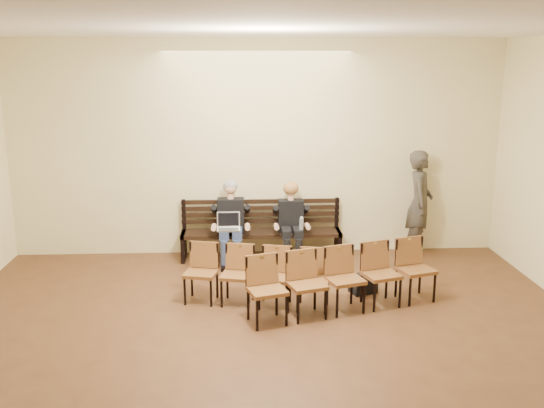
{
  "coord_description": "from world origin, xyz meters",
  "views": [
    {
      "loc": [
        -0.26,
        -4.79,
        3.19
      ],
      "look_at": [
        0.2,
        4.05,
        1.05
      ],
      "focal_mm": 40.0,
      "sensor_mm": 36.0,
      "label": 1
    }
  ],
  "objects_px": {
    "passerby": "(420,195)",
    "chair_row_back": "(345,280)",
    "laptop": "(228,230)",
    "chair_row_front": "(256,277)",
    "bench": "(261,245)",
    "seated_man": "(231,223)",
    "bag": "(363,284)",
    "water_bottle": "(301,231)",
    "seated_woman": "(291,225)"
  },
  "relations": [
    {
      "from": "bench",
      "to": "bag",
      "type": "distance_m",
      "value": 2.09
    },
    {
      "from": "passerby",
      "to": "chair_row_front",
      "type": "bearing_deg",
      "value": 144.02
    },
    {
      "from": "water_bottle",
      "to": "chair_row_back",
      "type": "height_order",
      "value": "chair_row_back"
    },
    {
      "from": "seated_man",
      "to": "water_bottle",
      "type": "relative_size",
      "value": 5.93
    },
    {
      "from": "bag",
      "to": "passerby",
      "type": "distance_m",
      "value": 2.27
    },
    {
      "from": "bench",
      "to": "laptop",
      "type": "xyz_separation_m",
      "value": [
        -0.52,
        -0.35,
        0.36
      ]
    },
    {
      "from": "water_bottle",
      "to": "passerby",
      "type": "distance_m",
      "value": 2.09
    },
    {
      "from": "bench",
      "to": "seated_man",
      "type": "height_order",
      "value": "seated_man"
    },
    {
      "from": "laptop",
      "to": "chair_row_back",
      "type": "height_order",
      "value": "chair_row_back"
    },
    {
      "from": "laptop",
      "to": "bag",
      "type": "distance_m",
      "value": 2.3
    },
    {
      "from": "laptop",
      "to": "passerby",
      "type": "height_order",
      "value": "passerby"
    },
    {
      "from": "passerby",
      "to": "chair_row_front",
      "type": "height_order",
      "value": "passerby"
    },
    {
      "from": "passerby",
      "to": "chair_row_back",
      "type": "xyz_separation_m",
      "value": [
        -1.61,
        -2.29,
        -0.58
      ]
    },
    {
      "from": "laptop",
      "to": "passerby",
      "type": "bearing_deg",
      "value": 4.82
    },
    {
      "from": "bench",
      "to": "water_bottle",
      "type": "xyz_separation_m",
      "value": [
        0.62,
        -0.36,
        0.33
      ]
    },
    {
      "from": "bench",
      "to": "seated_man",
      "type": "relative_size",
      "value": 2.05
    },
    {
      "from": "chair_row_front",
      "to": "bench",
      "type": "bearing_deg",
      "value": 98.55
    },
    {
      "from": "laptop",
      "to": "chair_row_front",
      "type": "distance_m",
      "value": 1.65
    },
    {
      "from": "bench",
      "to": "bag",
      "type": "relative_size",
      "value": 7.52
    },
    {
      "from": "bench",
      "to": "chair_row_front",
      "type": "xyz_separation_m",
      "value": [
        -0.14,
        -1.94,
        0.17
      ]
    },
    {
      "from": "laptop",
      "to": "chair_row_front",
      "type": "height_order",
      "value": "chair_row_front"
    },
    {
      "from": "passerby",
      "to": "chair_row_front",
      "type": "distance_m",
      "value": 3.48
    },
    {
      "from": "seated_woman",
      "to": "bag",
      "type": "height_order",
      "value": "seated_woman"
    },
    {
      "from": "bench",
      "to": "water_bottle",
      "type": "distance_m",
      "value": 0.79
    },
    {
      "from": "seated_woman",
      "to": "chair_row_back",
      "type": "relative_size",
      "value": 0.45
    },
    {
      "from": "chair_row_back",
      "to": "passerby",
      "type": "bearing_deg",
      "value": 37.36
    },
    {
      "from": "bag",
      "to": "passerby",
      "type": "xyz_separation_m",
      "value": [
        1.25,
        1.68,
        0.87
      ]
    },
    {
      "from": "seated_woman",
      "to": "bag",
      "type": "relative_size",
      "value": 3.33
    },
    {
      "from": "bench",
      "to": "chair_row_front",
      "type": "bearing_deg",
      "value": -94.03
    },
    {
      "from": "bag",
      "to": "seated_man",
      "type": "bearing_deg",
      "value": 141.73
    },
    {
      "from": "water_bottle",
      "to": "chair_row_front",
      "type": "distance_m",
      "value": 1.76
    },
    {
      "from": "chair_row_front",
      "to": "passerby",
      "type": "bearing_deg",
      "value": 49.12
    },
    {
      "from": "chair_row_front",
      "to": "chair_row_back",
      "type": "height_order",
      "value": "chair_row_back"
    },
    {
      "from": "chair_row_back",
      "to": "chair_row_front",
      "type": "bearing_deg",
      "value": 150.24
    },
    {
      "from": "chair_row_front",
      "to": "seated_man",
      "type": "bearing_deg",
      "value": 113.55
    },
    {
      "from": "chair_row_front",
      "to": "bag",
      "type": "bearing_deg",
      "value": 25.9
    },
    {
      "from": "water_bottle",
      "to": "bag",
      "type": "xyz_separation_m",
      "value": [
        0.75,
        -1.23,
        -0.43
      ]
    },
    {
      "from": "water_bottle",
      "to": "bag",
      "type": "distance_m",
      "value": 1.5
    },
    {
      "from": "laptop",
      "to": "bag",
      "type": "relative_size",
      "value": 1.04
    },
    {
      "from": "laptop",
      "to": "chair_row_back",
      "type": "bearing_deg",
      "value": -53.66
    },
    {
      "from": "seated_woman",
      "to": "passerby",
      "type": "xyz_separation_m",
      "value": [
        2.14,
        0.22,
        0.43
      ]
    },
    {
      "from": "seated_woman",
      "to": "laptop",
      "type": "distance_m",
      "value": 1.03
    },
    {
      "from": "laptop",
      "to": "passerby",
      "type": "xyz_separation_m",
      "value": [
        3.14,
        0.45,
        0.42
      ]
    },
    {
      "from": "bag",
      "to": "chair_row_front",
      "type": "xyz_separation_m",
      "value": [
        -1.5,
        -0.36,
        0.27
      ]
    },
    {
      "from": "laptop",
      "to": "bench",
      "type": "bearing_deg",
      "value": 30.29
    },
    {
      "from": "bench",
      "to": "chair_row_back",
      "type": "relative_size",
      "value": 1.01
    },
    {
      "from": "laptop",
      "to": "water_bottle",
      "type": "distance_m",
      "value": 1.14
    },
    {
      "from": "seated_man",
      "to": "chair_row_back",
      "type": "height_order",
      "value": "seated_man"
    },
    {
      "from": "seated_woman",
      "to": "seated_man",
      "type": "bearing_deg",
      "value": 180.0
    },
    {
      "from": "bag",
      "to": "chair_row_front",
      "type": "relative_size",
      "value": 0.18
    }
  ]
}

